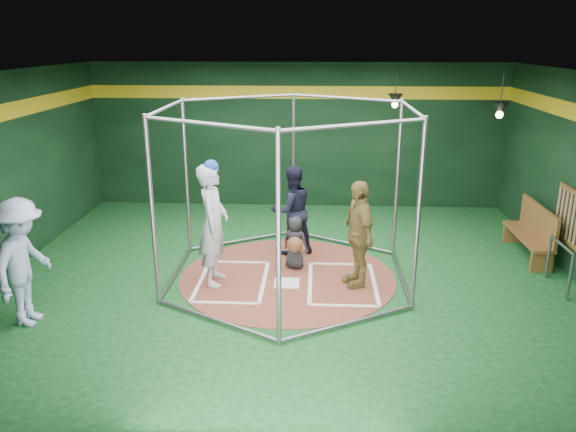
# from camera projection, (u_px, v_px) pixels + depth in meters

# --- Properties ---
(room_shell) EXTENTS (10.10, 9.10, 3.53)m
(room_shell) POSITION_uv_depth(u_px,v_px,m) (288.00, 181.00, 9.40)
(room_shell) COLOR #0D3B15
(room_shell) RESTS_ON ground
(clay_disc) EXTENTS (3.80, 3.80, 0.01)m
(clay_disc) POSITION_uv_depth(u_px,v_px,m) (288.00, 277.00, 9.92)
(clay_disc) COLOR brown
(clay_disc) RESTS_ON ground
(home_plate) EXTENTS (0.43, 0.43, 0.01)m
(home_plate) POSITION_uv_depth(u_px,v_px,m) (287.00, 283.00, 9.64)
(home_plate) COLOR white
(home_plate) RESTS_ON clay_disc
(batter_box_left) EXTENTS (1.17, 1.77, 0.01)m
(batter_box_left) POSITION_uv_depth(u_px,v_px,m) (232.00, 281.00, 9.73)
(batter_box_left) COLOR white
(batter_box_left) RESTS_ON clay_disc
(batter_box_right) EXTENTS (1.17, 1.77, 0.01)m
(batter_box_right) POSITION_uv_depth(u_px,v_px,m) (342.00, 283.00, 9.64)
(batter_box_right) COLOR white
(batter_box_right) RESTS_ON clay_disc
(batting_cage) EXTENTS (4.05, 4.67, 3.00)m
(batting_cage) POSITION_uv_depth(u_px,v_px,m) (288.00, 195.00, 9.47)
(batting_cage) COLOR gray
(batting_cage) RESTS_ON ground
(bat_rack) EXTENTS (0.07, 1.25, 0.98)m
(bat_rack) POSITION_uv_depth(u_px,v_px,m) (572.00, 218.00, 9.75)
(bat_rack) COLOR brown
(bat_rack) RESTS_ON room_shell
(pendant_lamp_near) EXTENTS (0.34, 0.34, 0.90)m
(pendant_lamp_near) POSITION_uv_depth(u_px,v_px,m) (395.00, 99.00, 12.41)
(pendant_lamp_near) COLOR black
(pendant_lamp_near) RESTS_ON room_shell
(pendant_lamp_far) EXTENTS (0.34, 0.34, 0.90)m
(pendant_lamp_far) POSITION_uv_depth(u_px,v_px,m) (500.00, 108.00, 10.80)
(pendant_lamp_far) COLOR black
(pendant_lamp_far) RESTS_ON room_shell
(batter_figure) EXTENTS (0.50, 0.76, 2.15)m
(batter_figure) POSITION_uv_depth(u_px,v_px,m) (213.00, 224.00, 9.38)
(batter_figure) COLOR #B8B8BE
(batter_figure) RESTS_ON clay_disc
(visitor_leopard) EXTENTS (0.73, 1.15, 1.82)m
(visitor_leopard) POSITION_uv_depth(u_px,v_px,m) (358.00, 234.00, 9.35)
(visitor_leopard) COLOR #AB9049
(visitor_leopard) RESTS_ON clay_disc
(catcher_figure) EXTENTS (0.56, 0.63, 0.97)m
(catcher_figure) POSITION_uv_depth(u_px,v_px,m) (295.00, 243.00, 10.13)
(catcher_figure) COLOR black
(catcher_figure) RESTS_ON clay_disc
(umpire) EXTENTS (1.04, 0.94, 1.73)m
(umpire) POSITION_uv_depth(u_px,v_px,m) (292.00, 211.00, 10.75)
(umpire) COLOR black
(umpire) RESTS_ON clay_disc
(bystander_blue) EXTENTS (0.75, 1.26, 1.91)m
(bystander_blue) POSITION_uv_depth(u_px,v_px,m) (23.00, 262.00, 8.07)
(bystander_blue) COLOR #AEBFE7
(bystander_blue) RESTS_ON ground
(dugout_bench) EXTENTS (0.41, 1.75, 1.02)m
(dugout_bench) POSITION_uv_depth(u_px,v_px,m) (533.00, 231.00, 10.71)
(dugout_bench) COLOR brown
(dugout_bench) RESTS_ON ground
(steel_railing) EXTENTS (0.05, 0.93, 0.80)m
(steel_railing) POSITION_uv_depth(u_px,v_px,m) (560.00, 259.00, 9.32)
(steel_railing) COLOR gray
(steel_railing) RESTS_ON ground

